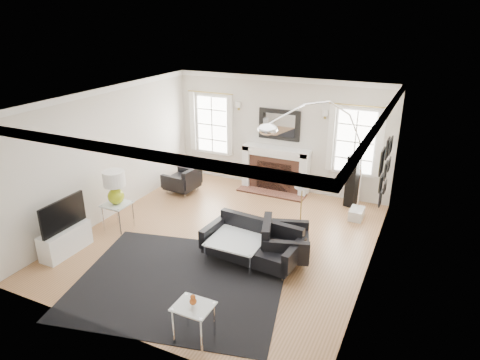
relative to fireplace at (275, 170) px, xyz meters
The scene contains 25 objects.
floor 2.84m from the fireplace, 90.00° to the right, with size 6.00×6.00×0.00m, color #90623C.
back_wall 0.88m from the fireplace, 90.00° to the left, with size 5.50×0.04×2.80m, color beige.
front_wall 5.85m from the fireplace, 90.00° to the right, with size 5.50×0.04×2.80m, color beige.
left_wall 4.01m from the fireplace, 134.58° to the right, with size 0.04×6.00×2.80m, color beige.
right_wall 4.01m from the fireplace, 45.42° to the right, with size 0.04×6.00×2.80m, color beige.
ceiling 3.59m from the fireplace, 90.00° to the right, with size 5.50×6.00×0.02m, color white.
crown_molding 3.55m from the fireplace, 90.00° to the right, with size 5.50×6.00×0.12m, color white.
fireplace is the anchor object (origin of this frame).
mantel_mirror 1.12m from the fireplace, 90.00° to the left, with size 1.05×0.07×0.75m.
window_left 2.07m from the fireplace, behind, with size 1.24×0.15×1.62m.
window_right 2.07m from the fireplace, ahead, with size 1.24×0.15×1.62m.
gallery_wall 3.26m from the fireplace, 28.83° to the right, with size 0.04×1.73×1.29m.
tv_unit 5.12m from the fireplace, 118.55° to the right, with size 0.35×1.00×1.09m.
area_rug 4.43m from the fireplace, 90.21° to the right, with size 3.39×2.82×0.01m, color black.
sofa 3.32m from the fireplace, 75.89° to the right, with size 1.83×0.96×0.58m.
armchair_left 2.30m from the fireplace, 150.95° to the right, with size 0.77×0.85×0.54m.
armchair_right 3.25m from the fireplace, 66.65° to the right, with size 1.05×1.12×0.62m.
coffee_table 3.37m from the fireplace, 80.69° to the right, with size 0.95×0.95×0.42m.
side_table_left 3.98m from the fireplace, 123.61° to the right, with size 0.51×0.51×0.56m.
nesting_table 5.52m from the fireplace, 80.62° to the right, with size 0.52×0.43×0.57m.
gourd_lamp 4.00m from the fireplace, 123.61° to the right, with size 0.44×0.44×0.71m.
orange_vase 5.52m from the fireplace, 80.62° to the right, with size 0.10×0.10×0.16m.
arc_floor_lamp 2.20m from the fireplace, 45.81° to the right, with size 1.92×1.78×2.72m.
stick_floor_lamp 2.83m from the fireplace, 59.24° to the right, with size 0.29×0.29×1.43m.
speaker_tower 1.93m from the fireplace, ahead, with size 0.24×0.24×1.21m, color black.
Camera 1 is at (3.46, -6.61, 4.24)m, focal length 32.00 mm.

